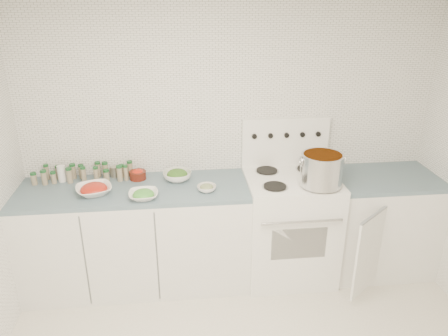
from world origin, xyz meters
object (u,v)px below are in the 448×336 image
(stock_pot, at_px, (322,168))
(bowl_tomato, at_px, (94,189))
(bowl_snowpea, at_px, (143,195))
(stove, at_px, (289,223))

(stock_pot, relative_size, bowl_tomato, 1.04)
(bowl_tomato, distance_m, bowl_snowpea, 0.41)
(stock_pot, height_order, bowl_tomato, stock_pot)
(stove, bearing_deg, bowl_tomato, -177.50)
(bowl_tomato, bearing_deg, stove, 2.50)
(stove, relative_size, bowl_tomato, 3.99)
(stove, relative_size, bowl_snowpea, 5.76)
(stove, height_order, bowl_snowpea, stove)
(bowl_tomato, height_order, bowl_snowpea, bowl_tomato)
(stove, bearing_deg, bowl_snowpea, -170.95)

